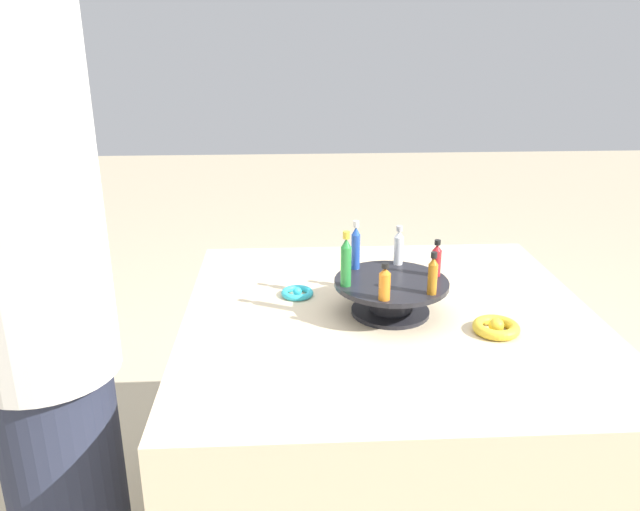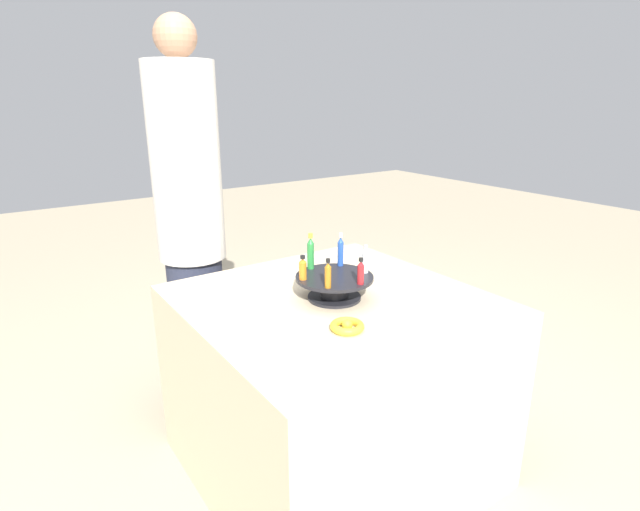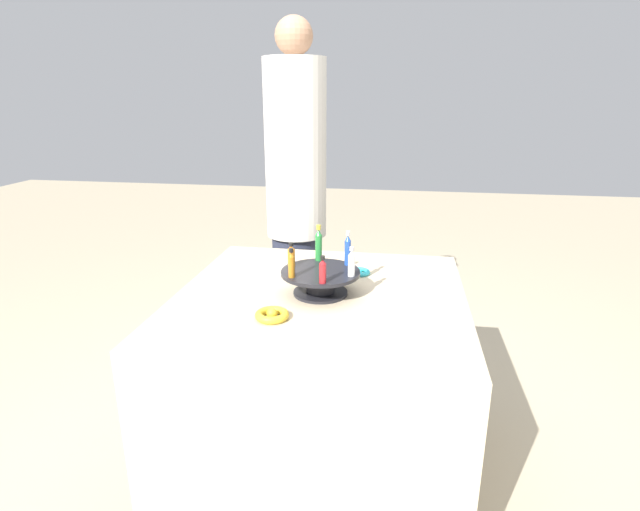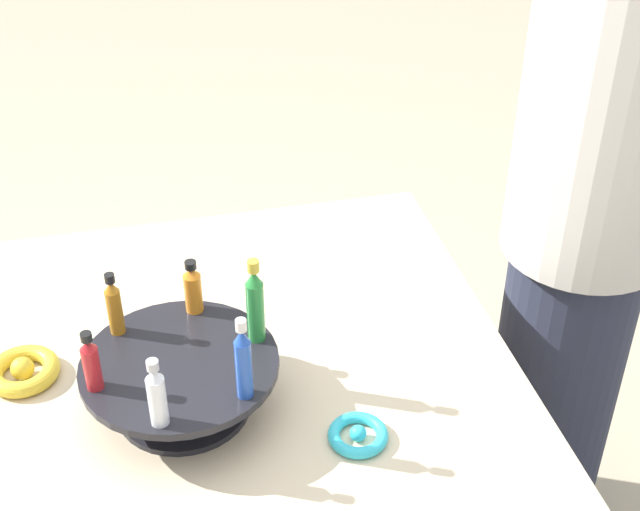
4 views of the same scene
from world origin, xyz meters
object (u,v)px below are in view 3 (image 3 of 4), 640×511
object	(u,v)px
bottle_amber	(291,264)
ribbon_bow_gold	(272,315)
display_stand	(321,280)
bottle_green	(319,244)
person_figure	(296,205)
bottle_blue	(348,249)
ribbon_bow_teal	(359,272)
bottle_clear	(352,263)
bottle_orange	(291,255)
bottle_red	(323,271)

from	to	relation	value
bottle_amber	ribbon_bow_gold	xyz separation A→B (m)	(-0.03, -0.15, -0.12)
display_stand	bottle_green	size ratio (longest dim) A/B	2.07
display_stand	person_figure	xyz separation A→B (m)	(-0.24, 0.75, 0.10)
bottle_blue	ribbon_bow_teal	world-z (taller)	bottle_blue
bottle_clear	bottle_green	bearing A→B (deg)	132.52
display_stand	ribbon_bow_gold	xyz separation A→B (m)	(-0.12, -0.23, -0.04)
bottle_clear	ribbon_bow_teal	distance (m)	0.29
bottle_blue	ribbon_bow_teal	size ratio (longest dim) A/B	1.50
bottle_orange	bottle_clear	bearing A→B (deg)	-17.48
bottle_blue	bottle_amber	size ratio (longest dim) A/B	1.24
display_stand	ribbon_bow_teal	distance (m)	0.26
ribbon_bow_teal	ribbon_bow_gold	bearing A→B (deg)	-117.57
ribbon_bow_gold	bottle_blue	bearing A→B (deg)	56.22
bottle_red	ribbon_bow_teal	size ratio (longest dim) A/B	1.10
display_stand	ribbon_bow_gold	size ratio (longest dim) A/B	2.57
bottle_blue	bottle_orange	world-z (taller)	bottle_blue
bottle_red	ribbon_bow_teal	world-z (taller)	bottle_red
display_stand	bottle_orange	xyz separation A→B (m)	(-0.11, 0.04, 0.07)
bottle_red	bottle_clear	distance (m)	0.12
bottle_orange	bottle_amber	world-z (taller)	bottle_amber
bottle_orange	bottle_clear	size ratio (longest dim) A/B	0.84
bottle_orange	ribbon_bow_gold	world-z (taller)	bottle_orange
display_stand	bottle_clear	size ratio (longest dim) A/B	2.69
bottle_amber	person_figure	size ratio (longest dim) A/B	0.06
bottle_amber	ribbon_bow_teal	xyz separation A→B (m)	(0.21, 0.31, -0.13)
bottle_green	bottle_amber	world-z (taller)	bottle_green
bottle_red	bottle_amber	bearing A→B (deg)	162.52
ribbon_bow_teal	person_figure	world-z (taller)	person_figure
bottle_red	bottle_clear	xyz separation A→B (m)	(0.09, 0.08, 0.00)
bottle_amber	ribbon_bow_gold	size ratio (longest dim) A/B	0.94
bottle_orange	ribbon_bow_teal	distance (m)	0.32
bottle_clear	ribbon_bow_teal	bearing A→B (deg)	88.44
bottle_blue	person_figure	bearing A→B (deg)	116.07
bottle_clear	ribbon_bow_gold	world-z (taller)	bottle_clear
bottle_blue	ribbon_bow_teal	bearing A→B (deg)	77.64
bottle_green	ribbon_bow_gold	xyz separation A→B (m)	(-0.09, -0.34, -0.14)
person_figure	bottle_orange	bearing A→B (deg)	-7.58
ribbon_bow_teal	bottle_clear	bearing A→B (deg)	-91.56
bottle_amber	person_figure	distance (m)	0.84
bottle_orange	bottle_red	xyz separation A→B (m)	(0.14, -0.15, 0.00)
ribbon_bow_gold	bottle_red	bearing A→B (deg)	38.15
bottle_blue	ribbon_bow_gold	world-z (taller)	bottle_blue
bottle_blue	person_figure	xyz separation A→B (m)	(-0.33, 0.67, 0.01)
bottle_orange	display_stand	bearing A→B (deg)	-17.48
display_stand	ribbon_bow_teal	xyz separation A→B (m)	(0.12, 0.23, -0.04)
bottle_blue	bottle_green	size ratio (longest dim) A/B	0.94
bottle_orange	ribbon_bow_teal	world-z (taller)	bottle_orange
bottle_green	ribbon_bow_gold	world-z (taller)	bottle_green
bottle_orange	ribbon_bow_gold	bearing A→B (deg)	-91.56
bottle_green	bottle_red	distance (m)	0.24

